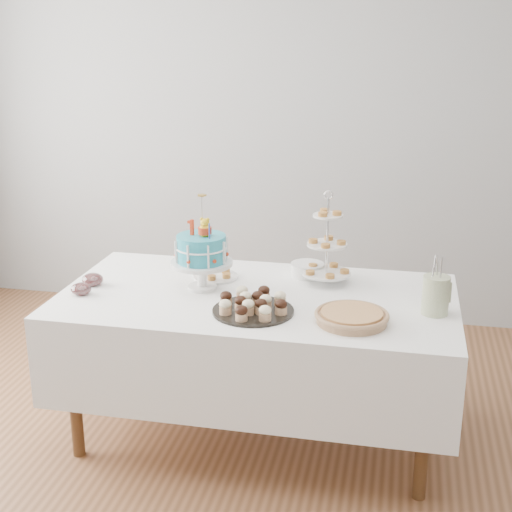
% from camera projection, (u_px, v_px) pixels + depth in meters
% --- Properties ---
extents(floor, '(5.00, 5.00, 0.00)m').
position_uv_depth(floor, '(244.00, 466.00, 3.43)').
color(floor, brown).
rests_on(floor, ground).
extents(walls, '(5.04, 4.04, 2.70)m').
position_uv_depth(walls, '(242.00, 191.00, 3.02)').
color(walls, '#A4A7AA').
rests_on(walls, floor).
extents(table, '(1.92, 1.02, 0.77)m').
position_uv_depth(table, '(257.00, 337.00, 3.54)').
color(table, white).
rests_on(table, floor).
extents(birthday_cake, '(0.31, 0.31, 0.47)m').
position_uv_depth(birthday_cake, '(202.00, 264.00, 3.51)').
color(birthday_cake, white).
rests_on(birthday_cake, table).
extents(cupcake_tray, '(0.38, 0.38, 0.09)m').
position_uv_depth(cupcake_tray, '(253.00, 304.00, 3.25)').
color(cupcake_tray, black).
rests_on(cupcake_tray, table).
extents(pie, '(0.33, 0.33, 0.05)m').
position_uv_depth(pie, '(352.00, 316.00, 3.13)').
color(pie, tan).
rests_on(pie, table).
extents(tiered_stand, '(0.25, 0.25, 0.48)m').
position_uv_depth(tiered_stand, '(327.00, 245.00, 3.58)').
color(tiered_stand, silver).
rests_on(tiered_stand, table).
extents(plate_stack, '(0.18, 0.18, 0.07)m').
position_uv_depth(plate_stack, '(307.00, 270.00, 3.73)').
color(plate_stack, white).
rests_on(plate_stack, table).
extents(pastry_plate, '(0.23, 0.23, 0.03)m').
position_uv_depth(pastry_plate, '(216.00, 275.00, 3.71)').
color(pastry_plate, white).
rests_on(pastry_plate, table).
extents(jam_bowl_a, '(0.10, 0.10, 0.06)m').
position_uv_depth(jam_bowl_a, '(81.00, 289.00, 3.47)').
color(jam_bowl_a, silver).
rests_on(jam_bowl_a, table).
extents(jam_bowl_b, '(0.11, 0.11, 0.06)m').
position_uv_depth(jam_bowl_b, '(93.00, 280.00, 3.59)').
color(jam_bowl_b, silver).
rests_on(jam_bowl_b, table).
extents(utensil_pitcher, '(0.13, 0.12, 0.27)m').
position_uv_depth(utensil_pitcher, '(436.00, 294.00, 3.21)').
color(utensil_pitcher, beige).
rests_on(utensil_pitcher, table).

